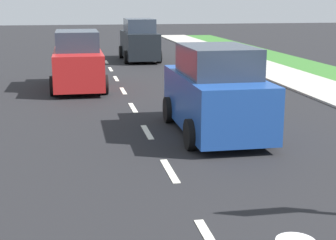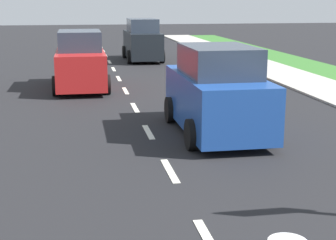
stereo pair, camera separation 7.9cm
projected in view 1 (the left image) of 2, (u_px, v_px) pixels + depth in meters
ground_plane at (115, 78)px, 21.60m from camera, size 96.00×96.00×0.00m
lane_center_line at (108, 65)px, 25.62m from camera, size 0.14×46.40×0.01m
car_oncoming_second at (78, 62)px, 18.74m from camera, size 1.95×4.33×2.09m
car_outgoing_ahead at (216, 93)px, 12.40m from camera, size 2.01×4.23×2.13m
car_outgoing_far at (139, 41)px, 27.49m from camera, size 1.91×4.34×2.21m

